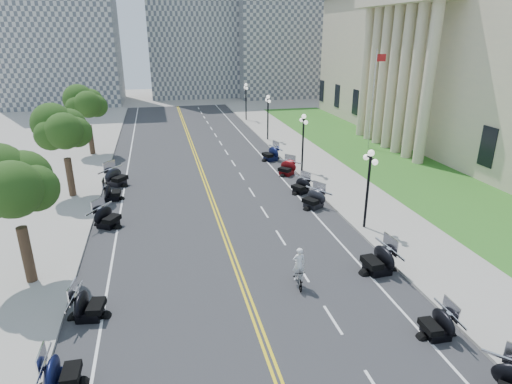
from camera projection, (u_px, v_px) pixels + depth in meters
ground at (241, 280)px, 21.21m from camera, size 160.00×160.00×0.00m
road at (214, 205)px, 30.33m from camera, size 16.00×90.00×0.01m
centerline_yellow_a at (212, 205)px, 30.31m from camera, size 0.12×90.00×0.00m
centerline_yellow_b at (216, 205)px, 30.36m from camera, size 0.12×90.00×0.00m
edge_line_north at (300, 198)px, 31.68m from camera, size 0.12×90.00×0.00m
edge_line_south at (120, 213)px, 28.98m from camera, size 0.12×90.00×0.00m
lane_dash_5 at (333, 320)px, 18.23m from camera, size 0.12×2.00×0.00m
lane_dash_6 at (302, 272)px, 21.88m from camera, size 0.12×2.00×0.00m
lane_dash_7 at (281, 238)px, 25.53m from camera, size 0.12×2.00×0.00m
lane_dash_8 at (264, 212)px, 29.18m from camera, size 0.12×2.00×0.00m
lane_dash_9 at (252, 192)px, 32.83m from camera, size 0.12×2.00×0.00m
lane_dash_10 at (242, 176)px, 36.48m from camera, size 0.12×2.00×0.00m
lane_dash_11 at (233, 163)px, 40.14m from camera, size 0.12×2.00×0.00m
lane_dash_12 at (226, 152)px, 43.79m from camera, size 0.12×2.00×0.00m
lane_dash_13 at (221, 143)px, 47.44m from camera, size 0.12×2.00×0.00m
lane_dash_14 at (216, 135)px, 51.09m from camera, size 0.12×2.00×0.00m
lane_dash_15 at (211, 128)px, 54.74m from camera, size 0.12×2.00×0.00m
lane_dash_16 at (207, 122)px, 58.39m from camera, size 0.12×2.00×0.00m
lane_dash_17 at (204, 117)px, 62.05m from camera, size 0.12×2.00×0.00m
lane_dash_18 at (201, 112)px, 65.70m from camera, size 0.12×2.00×0.00m
lane_dash_19 at (199, 108)px, 69.35m from camera, size 0.12×2.00×0.00m
sidewalk_north at (351, 193)px, 32.53m from camera, size 5.00×90.00×0.15m
sidewalk_south at (55, 218)px, 28.09m from camera, size 5.00×90.00×0.15m
lawn at (383, 159)px, 41.32m from camera, size 9.00×60.00×0.10m
civic_building at (498, 59)px, 44.94m from camera, size 26.00×51.00×17.80m
distant_block_a at (58, 23)px, 69.47m from camera, size 18.00×14.00×26.00m
distant_block_b at (190, 13)px, 78.89m from camera, size 16.00×12.00×30.00m
distant_block_c at (288, 36)px, 81.35m from camera, size 20.00×14.00×22.00m
street_lamp_2 at (368, 190)px, 25.77m from camera, size 0.50×1.20×4.90m
street_lamp_3 at (303, 143)px, 36.72m from camera, size 0.50×1.20×4.90m
street_lamp_4 at (268, 118)px, 47.68m from camera, size 0.50×1.20×4.90m
street_lamp_5 at (246, 102)px, 58.63m from camera, size 0.50×1.20×4.90m
flagpole at (373, 101)px, 43.35m from camera, size 1.10×0.20×10.00m
tree_2 at (14, 192)px, 19.26m from camera, size 4.80×4.80×9.20m
tree_3 at (63, 134)px, 30.22m from camera, size 4.80×4.80×9.20m
tree_4 at (87, 107)px, 41.17m from camera, size 4.80×4.80×9.20m
motorcycle_n_4 at (437, 323)px, 17.04m from camera, size 1.85×1.85×1.26m
motorcycle_n_5 at (378, 259)px, 21.61m from camera, size 2.36×2.36×1.55m
motorcycle_n_7 at (314, 198)px, 29.71m from camera, size 2.76×2.76×1.42m
motorcycle_n_8 at (301, 185)px, 32.48m from camera, size 2.48×2.48×1.28m
motorcycle_n_9 at (287, 167)px, 36.63m from camera, size 2.73×2.73×1.35m
motorcycle_n_10 at (271, 153)px, 40.79m from camera, size 2.60×2.60×1.47m
motorcycle_s_4 at (61, 371)px, 14.57m from camera, size 1.89×1.89×1.30m
motorcycle_s_5 at (88, 304)px, 18.16m from camera, size 2.23×2.23×1.37m
motorcycle_s_7 at (107, 216)px, 26.76m from camera, size 2.87×2.87×1.45m
motorcycle_s_8 at (112, 191)px, 31.11m from camera, size 1.92×1.92×1.31m
motorcycle_s_9 at (116, 176)px, 34.06m from camera, size 3.13×3.13×1.56m
bicycle at (298, 277)px, 20.50m from camera, size 0.66×1.69×0.99m
cyclist_rider at (299, 252)px, 20.03m from camera, size 0.62×0.41×1.71m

